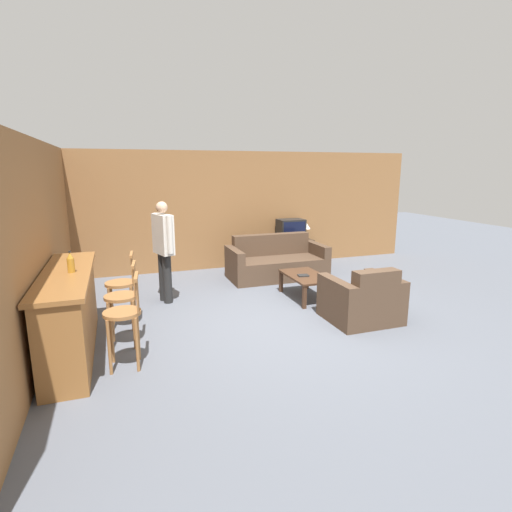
{
  "coord_description": "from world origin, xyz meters",
  "views": [
    {
      "loc": [
        -2.26,
        -5.07,
        2.22
      ],
      "look_at": [
        -0.2,
        0.82,
        0.85
      ],
      "focal_mm": 28.0,
      "sensor_mm": 36.0,
      "label": 1
    }
  ],
  "objects_px": {
    "bar_chair_near": "(124,319)",
    "book_on_table": "(303,275)",
    "bar_chair_mid": "(123,302)",
    "tv_unit": "(290,253)",
    "couch_far": "(276,263)",
    "person_by_window": "(164,246)",
    "table_lamp": "(304,225)",
    "bottle": "(71,263)",
    "coffee_table": "(306,278)",
    "tv": "(291,230)",
    "bar_chair_far": "(122,288)",
    "armchair_near": "(362,301)"
  },
  "relations": [
    {
      "from": "bar_chair_near",
      "to": "book_on_table",
      "type": "height_order",
      "value": "bar_chair_near"
    },
    {
      "from": "bar_chair_mid",
      "to": "tv_unit",
      "type": "xyz_separation_m",
      "value": [
        3.78,
        3.28,
        -0.28
      ]
    },
    {
      "from": "couch_far",
      "to": "person_by_window",
      "type": "distance_m",
      "value": 2.58
    },
    {
      "from": "tv_unit",
      "to": "person_by_window",
      "type": "height_order",
      "value": "person_by_window"
    },
    {
      "from": "table_lamp",
      "to": "book_on_table",
      "type": "bearing_deg",
      "value": -116.28
    },
    {
      "from": "bar_chair_mid",
      "to": "book_on_table",
      "type": "relative_size",
      "value": 5.38
    },
    {
      "from": "bar_chair_near",
      "to": "bottle",
      "type": "distance_m",
      "value": 0.95
    },
    {
      "from": "couch_far",
      "to": "bottle",
      "type": "xyz_separation_m",
      "value": [
        -3.61,
        -2.48,
        0.84
      ]
    },
    {
      "from": "table_lamp",
      "to": "person_by_window",
      "type": "bearing_deg",
      "value": -153.61
    },
    {
      "from": "bar_chair_near",
      "to": "couch_far",
      "type": "bearing_deg",
      "value": 44.52
    },
    {
      "from": "bar_chair_mid",
      "to": "coffee_table",
      "type": "height_order",
      "value": "bar_chair_mid"
    },
    {
      "from": "tv_unit",
      "to": "tv",
      "type": "relative_size",
      "value": 1.7
    },
    {
      "from": "bar_chair_near",
      "to": "bottle",
      "type": "relative_size",
      "value": 4.19
    },
    {
      "from": "bar_chair_near",
      "to": "table_lamp",
      "type": "height_order",
      "value": "bar_chair_near"
    },
    {
      "from": "book_on_table",
      "to": "person_by_window",
      "type": "xyz_separation_m",
      "value": [
        -2.25,
        0.67,
        0.53
      ]
    },
    {
      "from": "book_on_table",
      "to": "table_lamp",
      "type": "xyz_separation_m",
      "value": [
        1.17,
        2.37,
        0.51
      ]
    },
    {
      "from": "coffee_table",
      "to": "person_by_window",
      "type": "relative_size",
      "value": 0.62
    },
    {
      "from": "couch_far",
      "to": "tv_unit",
      "type": "distance_m",
      "value": 1.13
    },
    {
      "from": "table_lamp",
      "to": "person_by_window",
      "type": "distance_m",
      "value": 3.82
    },
    {
      "from": "coffee_table",
      "to": "bottle",
      "type": "bearing_deg",
      "value": -163.94
    },
    {
      "from": "tv_unit",
      "to": "bottle",
      "type": "xyz_separation_m",
      "value": [
        -4.32,
        -3.35,
        0.85
      ]
    },
    {
      "from": "tv_unit",
      "to": "bottle",
      "type": "height_order",
      "value": "bottle"
    },
    {
      "from": "bar_chair_far",
      "to": "table_lamp",
      "type": "height_order",
      "value": "bar_chair_far"
    },
    {
      "from": "tv_unit",
      "to": "person_by_window",
      "type": "relative_size",
      "value": 0.6
    },
    {
      "from": "tv_unit",
      "to": "person_by_window",
      "type": "bearing_deg",
      "value": -151.08
    },
    {
      "from": "bar_chair_near",
      "to": "table_lamp",
      "type": "relative_size",
      "value": 2.41
    },
    {
      "from": "bottle",
      "to": "tv",
      "type": "bearing_deg",
      "value": 37.79
    },
    {
      "from": "couch_far",
      "to": "person_by_window",
      "type": "height_order",
      "value": "person_by_window"
    },
    {
      "from": "tv_unit",
      "to": "couch_far",
      "type": "bearing_deg",
      "value": -129.2
    },
    {
      "from": "bottle",
      "to": "person_by_window",
      "type": "distance_m",
      "value": 2.08
    },
    {
      "from": "bar_chair_mid",
      "to": "bar_chair_far",
      "type": "relative_size",
      "value": 1.0
    },
    {
      "from": "bar_chair_near",
      "to": "tv_unit",
      "type": "xyz_separation_m",
      "value": [
        3.78,
        3.89,
        -0.28
      ]
    },
    {
      "from": "bar_chair_near",
      "to": "tv",
      "type": "height_order",
      "value": "tv"
    },
    {
      "from": "bar_chair_near",
      "to": "table_lamp",
      "type": "bearing_deg",
      "value": 43.3
    },
    {
      "from": "bar_chair_near",
      "to": "book_on_table",
      "type": "bearing_deg",
      "value": 27.24
    },
    {
      "from": "bar_chair_far",
      "to": "armchair_near",
      "type": "bearing_deg",
      "value": -15.14
    },
    {
      "from": "tv_unit",
      "to": "table_lamp",
      "type": "relative_size",
      "value": 2.27
    },
    {
      "from": "tv_unit",
      "to": "coffee_table",
      "type": "bearing_deg",
      "value": -107.8
    },
    {
      "from": "bar_chair_mid",
      "to": "book_on_table",
      "type": "height_order",
      "value": "bar_chair_mid"
    },
    {
      "from": "bar_chair_near",
      "to": "bar_chair_mid",
      "type": "relative_size",
      "value": 1.0
    },
    {
      "from": "bar_chair_mid",
      "to": "table_lamp",
      "type": "distance_m",
      "value": 5.29
    },
    {
      "from": "bar_chair_near",
      "to": "book_on_table",
      "type": "distance_m",
      "value": 3.33
    },
    {
      "from": "bar_chair_far",
      "to": "person_by_window",
      "type": "bearing_deg",
      "value": 53.68
    },
    {
      "from": "couch_far",
      "to": "table_lamp",
      "type": "distance_m",
      "value": 1.51
    },
    {
      "from": "couch_far",
      "to": "coffee_table",
      "type": "bearing_deg",
      "value": -91.25
    },
    {
      "from": "tv",
      "to": "person_by_window",
      "type": "relative_size",
      "value": 0.35
    },
    {
      "from": "bar_chair_near",
      "to": "bar_chair_far",
      "type": "bearing_deg",
      "value": 90.0
    },
    {
      "from": "book_on_table",
      "to": "table_lamp",
      "type": "bearing_deg",
      "value": 63.72
    },
    {
      "from": "table_lamp",
      "to": "coffee_table",
      "type": "bearing_deg",
      "value": -115.23
    },
    {
      "from": "armchair_near",
      "to": "bottle",
      "type": "relative_size",
      "value": 3.87
    }
  ]
}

